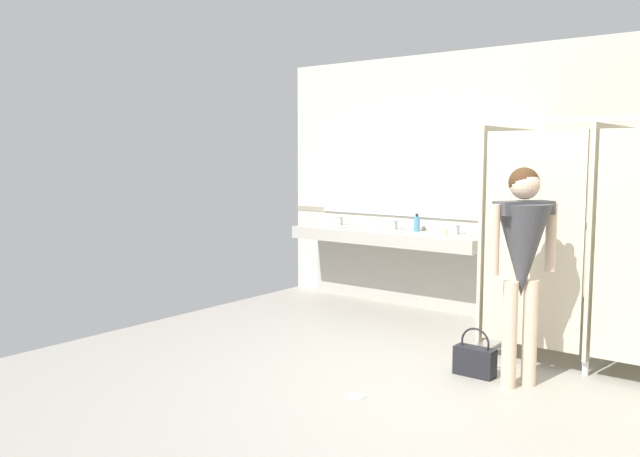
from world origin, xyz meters
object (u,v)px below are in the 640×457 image
Objects in this scene: person_standing at (522,250)px; paper_cup at (444,232)px; soap_dispenser at (417,224)px; handbag at (475,360)px.

paper_cup is (-1.44, 1.55, -0.12)m from person_standing.
person_standing is at bearing -47.20° from paper_cup.
soap_dispenser is at bearing 153.54° from paper_cup.
paper_cup reaches higher than handbag.
paper_cup is at bearing 125.09° from handbag.
person_standing is at bearing -43.17° from soap_dispenser.
handbag is 1.92× the size of soap_dispenser.
handbag is at bearing 176.64° from person_standing.
handbag is 2.49m from soap_dispenser.
soap_dispenser is 0.52m from paper_cup.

